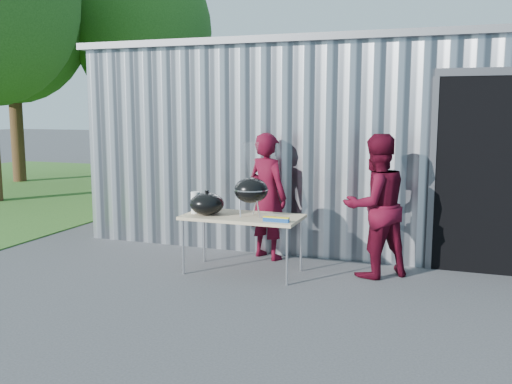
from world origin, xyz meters
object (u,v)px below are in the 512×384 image
at_px(folding_table, 242,219).
at_px(kettle_grill, 251,184).
at_px(person_cook, 268,196).
at_px(person_bystander, 375,206).

xyz_separation_m(folding_table, kettle_grill, (0.13, -0.03, 0.46)).
bearing_deg(person_cook, folding_table, 110.50).
xyz_separation_m(kettle_grill, person_cook, (-0.06, 0.84, -0.28)).
height_order(folding_table, kettle_grill, kettle_grill).
relative_size(kettle_grill, person_bystander, 0.52).
relative_size(folding_table, kettle_grill, 1.60).
relative_size(person_cook, person_bystander, 0.99).
xyz_separation_m(person_cook, person_bystander, (1.55, -0.37, 0.01)).
distance_m(folding_table, person_bystander, 1.68).
bearing_deg(kettle_grill, person_cook, 94.41).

